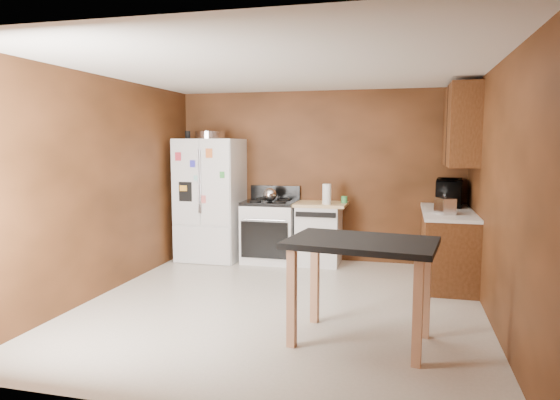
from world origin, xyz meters
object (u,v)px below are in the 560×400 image
at_px(microwave, 449,194).
at_px(refrigerator, 211,200).
at_px(roasting_pan, 210,135).
at_px(paper_towel, 327,194).
at_px(green_canister, 344,200).
at_px(pen_cup, 188,135).
at_px(dishwasher, 319,233).
at_px(island, 361,256).
at_px(kettle, 270,195).
at_px(toaster, 445,206).
at_px(gas_range, 270,230).

xyz_separation_m(microwave, refrigerator, (-3.39, -0.07, -0.16)).
distance_m(roasting_pan, paper_towel, 1.95).
distance_m(roasting_pan, green_canister, 2.19).
height_order(roasting_pan, pen_cup, pen_cup).
bearing_deg(paper_towel, dishwasher, 129.99).
distance_m(green_canister, microwave, 1.42).
xyz_separation_m(microwave, island, (-0.93, -2.72, -0.29)).
relative_size(kettle, toaster, 0.74).
distance_m(paper_towel, gas_range, 1.03).
bearing_deg(pen_cup, roasting_pan, 15.73).
xyz_separation_m(refrigerator, gas_range, (0.91, 0.06, -0.44)).
relative_size(roasting_pan, refrigerator, 0.24).
bearing_deg(kettle, dishwasher, 6.78).
xyz_separation_m(microwave, gas_range, (-2.48, -0.01, -0.60)).
bearing_deg(green_canister, roasting_pan, -176.90).
distance_m(refrigerator, dishwasher, 1.69).
xyz_separation_m(paper_towel, dishwasher, (-0.13, 0.15, -0.58)).
distance_m(kettle, microwave, 2.47).
distance_m(toaster, island, 2.10).
relative_size(refrigerator, island, 1.34).
relative_size(gas_range, dishwasher, 1.24).
height_order(paper_towel, dishwasher, paper_towel).
relative_size(green_canister, microwave, 0.16).
bearing_deg(refrigerator, toaster, -12.60).
height_order(roasting_pan, island, roasting_pan).
distance_m(pen_cup, island, 3.97).
relative_size(pen_cup, gas_range, 0.11).
bearing_deg(gas_range, kettle, -80.11).
bearing_deg(gas_range, dishwasher, 1.94).
xyz_separation_m(microwave, dishwasher, (-1.76, 0.02, -0.61)).
bearing_deg(island, refrigerator, 132.85).
bearing_deg(island, microwave, 71.18).
relative_size(refrigerator, dishwasher, 2.02).
bearing_deg(toaster, kettle, 141.71).
bearing_deg(pen_cup, green_canister, 4.90).
distance_m(kettle, green_canister, 1.07).
bearing_deg(paper_towel, gas_range, 171.30).
relative_size(roasting_pan, toaster, 1.67).
bearing_deg(paper_towel, refrigerator, 177.74).
distance_m(roasting_pan, kettle, 1.26).
height_order(pen_cup, kettle, pen_cup).
relative_size(pen_cup, toaster, 0.45).
distance_m(pen_cup, refrigerator, 1.01).
bearing_deg(kettle, paper_towel, -4.77).
distance_m(paper_towel, microwave, 1.64).
xyz_separation_m(pen_cup, toaster, (3.61, -0.69, -0.86)).
distance_m(dishwasher, island, 2.88).
height_order(toaster, refrigerator, refrigerator).
distance_m(roasting_pan, island, 3.81).
height_order(kettle, paper_towel, paper_towel).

